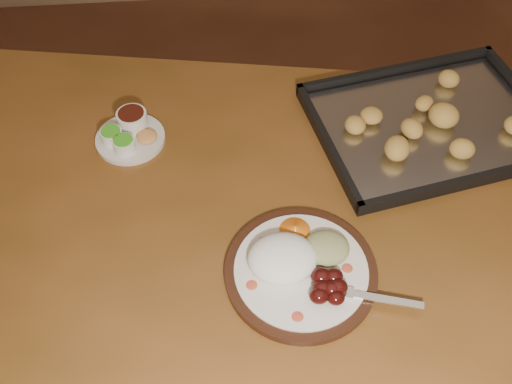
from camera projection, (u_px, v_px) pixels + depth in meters
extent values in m
plane|color=brown|center=(356.00, 375.00, 1.68)|extent=(4.00, 4.00, 0.00)
cube|color=brown|center=(265.00, 220.00, 1.13)|extent=(1.64, 1.16, 0.04)
cylinder|color=#4A2516|center=(47.00, 173.00, 1.70)|extent=(0.07, 0.07, 0.71)
cylinder|color=black|center=(301.00, 272.00, 1.02)|extent=(0.27, 0.27, 0.02)
cylinder|color=silver|center=(301.00, 270.00, 1.01)|extent=(0.24, 0.24, 0.01)
ellipsoid|color=#BB452D|center=(252.00, 285.00, 0.99)|extent=(0.02, 0.02, 0.00)
ellipsoid|color=#BB452D|center=(298.00, 317.00, 0.95)|extent=(0.02, 0.02, 0.00)
ellipsoid|color=#BB452D|center=(347.00, 268.00, 1.01)|extent=(0.02, 0.02, 0.00)
ellipsoid|color=#BB452D|center=(264.00, 241.00, 1.05)|extent=(0.02, 0.02, 0.00)
ellipsoid|color=white|center=(282.00, 258.00, 1.01)|extent=(0.16, 0.16, 0.06)
ellipsoid|color=#400C09|center=(322.00, 288.00, 0.97)|extent=(0.03, 0.03, 0.03)
ellipsoid|color=#400C09|center=(337.00, 287.00, 0.97)|extent=(0.03, 0.03, 0.03)
ellipsoid|color=#400C09|center=(334.00, 277.00, 0.98)|extent=(0.03, 0.03, 0.03)
ellipsoid|color=#400C09|center=(336.00, 298.00, 0.96)|extent=(0.03, 0.03, 0.03)
ellipsoid|color=#400C09|center=(321.00, 277.00, 0.98)|extent=(0.03, 0.03, 0.03)
ellipsoid|color=#400C09|center=(332.00, 289.00, 0.97)|extent=(0.03, 0.03, 0.03)
ellipsoid|color=#400C09|center=(319.00, 296.00, 0.96)|extent=(0.03, 0.03, 0.03)
ellipsoid|color=tan|center=(326.00, 248.00, 1.03)|extent=(0.11, 0.11, 0.03)
cone|color=orange|center=(295.00, 229.00, 1.05)|extent=(0.07, 0.07, 0.03)
cube|color=white|center=(385.00, 299.00, 0.97)|extent=(0.13, 0.05, 0.00)
cube|color=white|center=(343.00, 291.00, 0.98)|extent=(0.04, 0.03, 0.00)
cylinder|color=white|center=(329.00, 294.00, 0.98)|extent=(0.03, 0.01, 0.00)
cylinder|color=white|center=(330.00, 291.00, 0.98)|extent=(0.03, 0.01, 0.00)
cylinder|color=white|center=(330.00, 287.00, 0.98)|extent=(0.03, 0.01, 0.00)
cylinder|color=white|center=(330.00, 284.00, 0.99)|extent=(0.03, 0.01, 0.00)
cylinder|color=beige|center=(130.00, 139.00, 1.23)|extent=(0.15, 0.15, 0.01)
cylinder|color=silver|center=(112.00, 136.00, 1.21)|extent=(0.05, 0.05, 0.03)
cylinder|color=green|center=(111.00, 131.00, 1.20)|extent=(0.04, 0.04, 0.00)
cylinder|color=silver|center=(124.00, 145.00, 1.19)|extent=(0.05, 0.05, 0.03)
cylinder|color=green|center=(123.00, 140.00, 1.18)|extent=(0.04, 0.04, 0.00)
cylinder|color=silver|center=(132.00, 120.00, 1.23)|extent=(0.07, 0.07, 0.04)
cylinder|color=#37110A|center=(131.00, 113.00, 1.22)|extent=(0.06, 0.06, 0.00)
ellipsoid|color=#D6854B|center=(147.00, 136.00, 1.22)|extent=(0.04, 0.04, 0.02)
cube|color=black|center=(430.00, 126.00, 1.26)|extent=(0.56, 0.46, 0.01)
cube|color=black|center=(396.00, 70.00, 1.35)|extent=(0.49, 0.11, 0.02)
cube|color=black|center=(473.00, 180.00, 1.14)|extent=(0.49, 0.11, 0.02)
cube|color=black|center=(328.00, 143.00, 1.20)|extent=(0.08, 0.36, 0.02)
cube|color=silver|center=(430.00, 124.00, 1.25)|extent=(0.52, 0.42, 0.00)
ellipsoid|color=gold|center=(458.00, 111.00, 1.25)|extent=(0.06, 0.05, 0.04)
ellipsoid|color=gold|center=(463.00, 93.00, 1.28)|extent=(0.08, 0.08, 0.04)
ellipsoid|color=gold|center=(416.00, 83.00, 1.30)|extent=(0.06, 0.06, 0.04)
ellipsoid|color=gold|center=(390.00, 107.00, 1.25)|extent=(0.07, 0.07, 0.04)
ellipsoid|color=gold|center=(383.00, 116.00, 1.24)|extent=(0.07, 0.07, 0.04)
ellipsoid|color=gold|center=(411.00, 127.00, 1.22)|extent=(0.07, 0.07, 0.04)
ellipsoid|color=gold|center=(419.00, 144.00, 1.18)|extent=(0.07, 0.07, 0.04)
ellipsoid|color=gold|center=(464.00, 150.00, 1.17)|extent=(0.06, 0.06, 0.04)
ellipsoid|color=gold|center=(491.00, 118.00, 1.23)|extent=(0.08, 0.08, 0.04)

